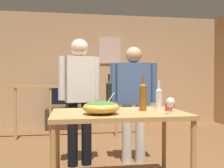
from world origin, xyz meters
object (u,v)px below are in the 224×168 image
(framed_picture, at_px, (110,51))
(salad_bowl, at_px, (101,107))
(wine_bottle_dark, at_px, (109,94))
(person_standing_right, at_px, (134,94))
(wine_bottle_clear, at_px, (159,98))
(wine_glass, at_px, (171,103))
(mug_red, at_px, (169,107))
(flat_screen_tv, at_px, (66,96))
(serving_table, at_px, (119,120))
(tv_console, at_px, (66,118))
(stair_railing, at_px, (79,103))
(person_standing_left, at_px, (80,92))
(wine_bottle_amber, at_px, (143,96))

(framed_picture, xyz_separation_m, salad_bowl, (-0.66, -3.75, -0.93))
(wine_bottle_dark, height_order, person_standing_right, person_standing_right)
(wine_bottle_clear, bearing_deg, framed_picture, 90.07)
(wine_glass, bearing_deg, person_standing_right, 94.53)
(wine_bottle_dark, bearing_deg, salad_bowl, -108.41)
(mug_red, distance_m, person_standing_right, 0.83)
(wine_bottle_clear, bearing_deg, flat_screen_tv, 108.25)
(salad_bowl, bearing_deg, serving_table, 35.64)
(tv_console, xyz_separation_m, wine_glass, (0.99, -3.58, 0.66))
(stair_railing, bearing_deg, wine_bottle_clear, -70.32)
(wine_glass, height_order, person_standing_left, person_standing_left)
(serving_table, distance_m, wine_bottle_dark, 0.37)
(salad_bowl, distance_m, mug_red, 0.72)
(serving_table, xyz_separation_m, wine_bottle_dark, (-0.05, 0.27, 0.24))
(serving_table, relative_size, wine_bottle_dark, 3.47)
(framed_picture, distance_m, tv_console, 1.89)
(wine_bottle_clear, height_order, person_standing_right, person_standing_right)
(wine_glass, relative_size, person_standing_right, 0.10)
(wine_glass, distance_m, mug_red, 0.27)
(tv_console, bearing_deg, wine_glass, -74.53)
(wine_bottle_amber, distance_m, wine_bottle_clear, 0.25)
(framed_picture, relative_size, flat_screen_tv, 0.90)
(person_standing_left, bearing_deg, person_standing_right, 170.15)
(wine_glass, xyz_separation_m, mug_red, (0.08, 0.25, -0.06))
(wine_bottle_dark, relative_size, mug_red, 3.55)
(serving_table, distance_m, person_standing_right, 0.90)
(stair_railing, relative_size, tv_console, 4.19)
(framed_picture, distance_m, flat_screen_tv, 1.50)
(tv_console, height_order, wine_bottle_amber, wine_bottle_amber)
(mug_red, xyz_separation_m, person_standing_left, (-0.88, 0.81, 0.12))
(tv_console, relative_size, person_standing_right, 0.59)
(salad_bowl, xyz_separation_m, wine_bottle_dark, (0.14, 0.41, 0.09))
(framed_picture, xyz_separation_m, wine_bottle_dark, (-0.53, -3.34, -0.84))
(flat_screen_tv, relative_size, person_standing_right, 0.45)
(tv_console, height_order, wine_bottle_dark, wine_bottle_dark)
(wine_bottle_amber, relative_size, person_standing_left, 0.23)
(framed_picture, bearing_deg, stair_railing, -121.37)
(serving_table, distance_m, person_standing_left, 0.91)
(person_standing_right, bearing_deg, tv_console, -60.37)
(framed_picture, height_order, wine_bottle_amber, framed_picture)
(serving_table, height_order, person_standing_left, person_standing_left)
(mug_red, height_order, person_standing_left, person_standing_left)
(person_standing_right, bearing_deg, serving_table, 75.98)
(wine_bottle_clear, xyz_separation_m, person_standing_left, (-0.83, 0.63, 0.04))
(framed_picture, xyz_separation_m, tv_console, (-1.03, -0.29, -1.56))
(stair_railing, relative_size, wine_bottle_dark, 10.00)
(stair_railing, distance_m, salad_bowl, 2.49)
(mug_red, bearing_deg, tv_console, 107.87)
(person_standing_left, xyz_separation_m, person_standing_right, (0.71, -0.00, -0.04))
(stair_railing, distance_m, wine_bottle_dark, 2.10)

